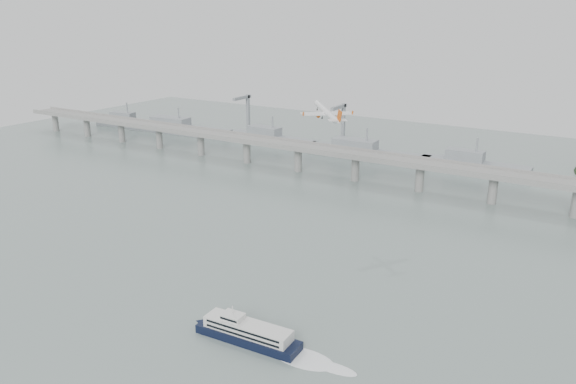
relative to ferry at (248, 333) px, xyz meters
The scene contains 5 objects.
ground 33.26m from the ferry, 145.49° to the left, with size 900.00×900.00×0.00m, color slate.
bridge 221.01m from the ferry, 97.40° to the left, with size 800.00×22.00×23.90m.
distant_fleet 337.49m from the ferry, 122.76° to the left, with size 453.00×60.90×40.00m.
ferry is the anchor object (origin of this frame).
airliner 140.50m from the ferry, 104.37° to the left, with size 29.38×27.96×11.04m.
Camera 1 is at (140.02, -171.99, 122.42)m, focal length 35.00 mm.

